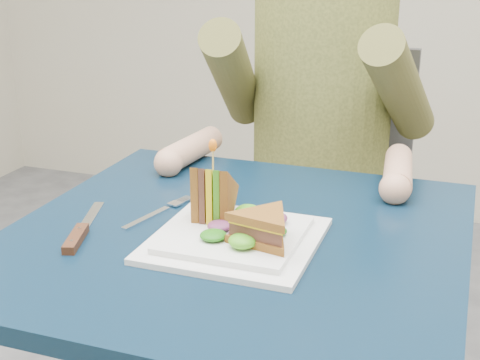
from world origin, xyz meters
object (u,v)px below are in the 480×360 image
at_px(sandwich_upright, 213,198).
at_px(knife, 79,234).
at_px(chair, 325,195).
at_px(fork, 157,213).
at_px(plate, 235,238).
at_px(table, 236,274).
at_px(sandwich_flat, 264,228).
at_px(diner, 322,64).

height_order(sandwich_upright, knife, sandwich_upright).
bearing_deg(chair, fork, -102.98).
xyz_separation_m(chair, sandwich_upright, (-0.04, -0.71, 0.24)).
height_order(plate, fork, plate).
bearing_deg(sandwich_upright, knife, -150.32).
height_order(plate, sandwich_upright, sandwich_upright).
relative_size(table, sandwich_flat, 5.33).
distance_m(table, sandwich_upright, 0.14).
distance_m(chair, fork, 0.73).
xyz_separation_m(plate, sandwich_upright, (-0.06, 0.04, 0.05)).
bearing_deg(knife, sandwich_upright, 29.68).
relative_size(table, plate, 2.88).
height_order(diner, knife, diner).
bearing_deg(chair, sandwich_flat, -84.89).
distance_m(plate, knife, 0.26).
bearing_deg(chair, diner, -90.00).
height_order(sandwich_flat, knife, sandwich_flat).
xyz_separation_m(diner, sandwich_upright, (-0.04, -0.60, -0.13)).
height_order(diner, plate, diner).
height_order(sandwich_flat, sandwich_upright, sandwich_upright).
distance_m(fork, knife, 0.15).
bearing_deg(sandwich_flat, table, 135.86).
bearing_deg(fork, sandwich_flat, -22.12).
bearing_deg(sandwich_upright, table, -3.01).
relative_size(diner, sandwich_flat, 5.29).
distance_m(table, chair, 0.72).
xyz_separation_m(table, sandwich_flat, (0.07, -0.07, 0.12)).
bearing_deg(sandwich_upright, fork, 169.00).
distance_m(diner, sandwich_flat, 0.69).
distance_m(diner, plate, 0.67).
height_order(table, diner, diner).
bearing_deg(diner, sandwich_flat, -84.04).
bearing_deg(plate, table, 109.23).
relative_size(diner, plate, 2.87).
relative_size(sandwich_flat, knife, 0.65).
xyz_separation_m(plate, fork, (-0.17, 0.07, -0.01)).
xyz_separation_m(table, fork, (-0.16, 0.03, 0.08)).
relative_size(plate, fork, 1.47).
distance_m(chair, knife, 0.88).
height_order(table, fork, fork).
bearing_deg(fork, chair, 77.02).
bearing_deg(diner, table, -90.00).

